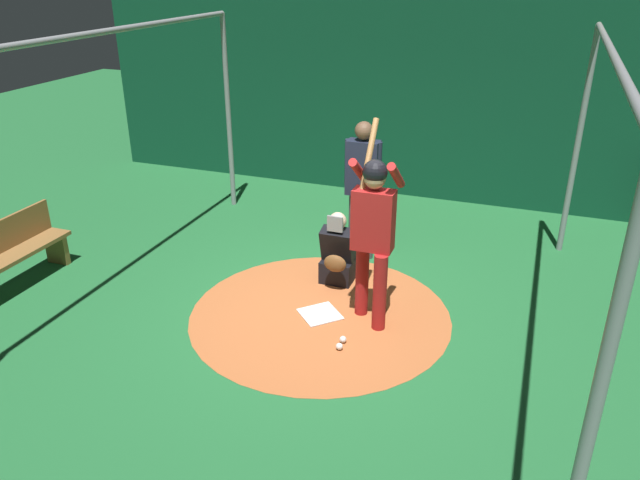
% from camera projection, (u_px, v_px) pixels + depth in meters
% --- Properties ---
extents(ground_plane, '(27.18, 27.18, 0.00)m').
position_uv_depth(ground_plane, '(320.00, 315.00, 7.09)').
color(ground_plane, '#216633').
extents(dirt_circle, '(3.00, 3.00, 0.01)m').
position_uv_depth(dirt_circle, '(320.00, 315.00, 7.09)').
color(dirt_circle, '#B76033').
rests_on(dirt_circle, ground).
extents(home_plate, '(0.59, 0.59, 0.01)m').
position_uv_depth(home_plate, '(320.00, 314.00, 7.09)').
color(home_plate, white).
rests_on(home_plate, dirt_circle).
extents(batter, '(0.68, 0.49, 2.21)m').
position_uv_depth(batter, '(373.00, 225.00, 6.52)').
color(batter, maroon).
rests_on(batter, ground).
extents(catcher, '(0.58, 0.40, 0.94)m').
position_uv_depth(catcher, '(338.00, 255.00, 7.68)').
color(catcher, black).
rests_on(catcher, ground).
extents(umpire, '(0.24, 0.49, 1.88)m').
position_uv_depth(umpire, '(362.00, 183.00, 8.05)').
color(umpire, '#4C4C51').
rests_on(umpire, ground).
extents(back_wall, '(0.22, 11.18, 3.59)m').
position_uv_depth(back_wall, '(411.00, 89.00, 10.04)').
color(back_wall, '#0F472D').
rests_on(back_wall, ground).
extents(cage_frame, '(5.71, 5.21, 3.04)m').
position_uv_depth(cage_frame, '(320.00, 133.00, 6.21)').
color(cage_frame, gray).
rests_on(cage_frame, ground).
extents(baseball_0, '(0.07, 0.07, 0.07)m').
position_uv_depth(baseball_0, '(343.00, 339.00, 6.56)').
color(baseball_0, white).
rests_on(baseball_0, dirt_circle).
extents(baseball_1, '(0.07, 0.07, 0.07)m').
position_uv_depth(baseball_1, '(339.00, 346.00, 6.44)').
color(baseball_1, white).
rests_on(baseball_1, dirt_circle).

